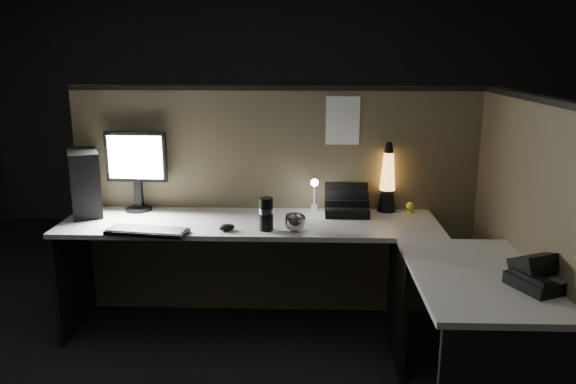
{
  "coord_description": "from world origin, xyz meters",
  "views": [
    {
      "loc": [
        0.2,
        -2.68,
        1.74
      ],
      "look_at": [
        0.09,
        0.35,
        0.98
      ],
      "focal_mm": 35.0,
      "sensor_mm": 36.0,
      "label": 1
    }
  ],
  "objects_px": {
    "monitor": "(136,163)",
    "lava_lamp": "(387,183)",
    "keyboard": "(147,231)",
    "desk_phone": "(542,273)",
    "pc_tower": "(84,182)"
  },
  "relations": [
    {
      "from": "monitor",
      "to": "lava_lamp",
      "type": "bearing_deg",
      "value": 3.85
    },
    {
      "from": "monitor",
      "to": "desk_phone",
      "type": "height_order",
      "value": "monitor"
    },
    {
      "from": "pc_tower",
      "to": "keyboard",
      "type": "distance_m",
      "value": 0.68
    },
    {
      "from": "monitor",
      "to": "lava_lamp",
      "type": "relative_size",
      "value": 1.14
    },
    {
      "from": "lava_lamp",
      "to": "desk_phone",
      "type": "distance_m",
      "value": 1.3
    },
    {
      "from": "desk_phone",
      "to": "monitor",
      "type": "bearing_deg",
      "value": 127.44
    },
    {
      "from": "pc_tower",
      "to": "lava_lamp",
      "type": "height_order",
      "value": "lava_lamp"
    },
    {
      "from": "keyboard",
      "to": "lava_lamp",
      "type": "relative_size",
      "value": 1.03
    },
    {
      "from": "monitor",
      "to": "lava_lamp",
      "type": "height_order",
      "value": "monitor"
    },
    {
      "from": "monitor",
      "to": "keyboard",
      "type": "relative_size",
      "value": 1.1
    },
    {
      "from": "keyboard",
      "to": "desk_phone",
      "type": "xyz_separation_m",
      "value": [
        1.95,
        -0.67,
        0.05
      ]
    },
    {
      "from": "pc_tower",
      "to": "lava_lamp",
      "type": "distance_m",
      "value": 1.94
    },
    {
      "from": "pc_tower",
      "to": "lava_lamp",
      "type": "bearing_deg",
      "value": -21.06
    },
    {
      "from": "pc_tower",
      "to": "lava_lamp",
      "type": "relative_size",
      "value": 0.9
    },
    {
      "from": "keyboard",
      "to": "desk_phone",
      "type": "relative_size",
      "value": 1.44
    }
  ]
}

